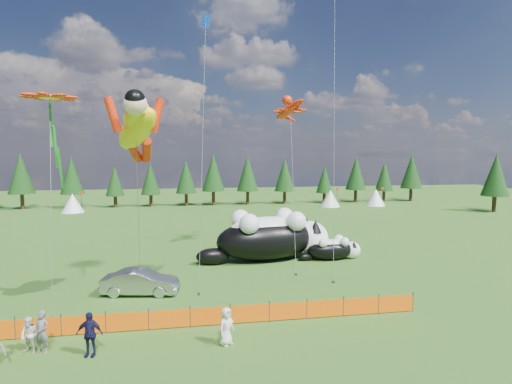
% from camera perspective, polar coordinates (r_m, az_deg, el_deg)
% --- Properties ---
extents(ground, '(160.00, 160.00, 0.00)m').
position_cam_1_polar(ground, '(23.98, -6.91, -15.57)').
color(ground, '#0F3509').
rests_on(ground, ground).
extents(safety_fence, '(22.06, 0.06, 1.10)m').
position_cam_1_polar(safety_fence, '(21.01, -6.52, -17.20)').
color(safety_fence, '#262626').
rests_on(safety_fence, ground).
extents(tree_line, '(90.00, 4.00, 8.00)m').
position_cam_1_polar(tree_line, '(67.54, -8.75, 1.43)').
color(tree_line, black).
rests_on(tree_line, ground).
extents(festival_tents, '(50.00, 3.20, 2.80)m').
position_cam_1_polar(festival_tents, '(63.92, 1.26, -1.06)').
color(festival_tents, white).
rests_on(festival_tents, ground).
extents(cat_large, '(11.19, 5.17, 4.05)m').
position_cam_1_polar(cat_large, '(32.74, 2.37, -6.32)').
color(cat_large, black).
rests_on(cat_large, ground).
extents(cat_small, '(5.29, 1.96, 1.91)m').
position_cam_1_polar(cat_small, '(33.54, 10.98, -7.91)').
color(cat_small, black).
rests_on(cat_small, ground).
extents(car, '(4.80, 2.32, 1.52)m').
position_cam_1_polar(car, '(26.06, -16.17, -12.26)').
color(car, '#A9A9AE').
rests_on(car, ground).
extents(spectator_a, '(0.78, 0.63, 1.84)m').
position_cam_1_polar(spectator_a, '(20.45, -28.27, -17.20)').
color(spectator_a, slate).
rests_on(spectator_a, ground).
extents(spectator_b, '(0.89, 0.73, 1.60)m').
position_cam_1_polar(spectator_b, '(20.71, -29.66, -17.35)').
color(spectator_b, silver).
rests_on(spectator_b, ground).
extents(spectator_c, '(1.21, 0.76, 1.92)m').
position_cam_1_polar(spectator_c, '(19.32, -22.70, -18.20)').
color(spectator_c, '#121233').
rests_on(spectator_c, ground).
extents(spectator_e, '(0.99, 0.97, 1.72)m').
position_cam_1_polar(spectator_e, '(18.96, -4.26, -18.59)').
color(spectator_e, silver).
rests_on(spectator_e, ground).
extents(superhero_kite, '(5.95, 6.12, 12.17)m').
position_cam_1_polar(superhero_kite, '(22.48, -16.65, 8.56)').
color(superhero_kite, yellow).
rests_on(superhero_kite, ground).
extents(gecko_kite, '(4.79, 11.55, 15.01)m').
position_cam_1_polar(gecko_kite, '(36.43, 4.79, 11.64)').
color(gecko_kite, red).
rests_on(gecko_kite, ground).
extents(flower_kite, '(2.98, 4.61, 11.87)m').
position_cam_1_polar(flower_kite, '(24.35, -27.39, 11.57)').
color(flower_kite, red).
rests_on(flower_kite, ground).
extents(diamond_kite_a, '(1.42, 4.49, 18.44)m').
position_cam_1_polar(diamond_kite_a, '(29.03, -7.24, 21.89)').
color(diamond_kite_a, blue).
rests_on(diamond_kite_a, ground).
extents(diamond_kite_b, '(2.68, 6.94, 22.39)m').
position_cam_1_polar(diamond_kite_b, '(34.84, 11.18, 24.68)').
color(diamond_kite_b, '#0D87A1').
rests_on(diamond_kite_b, ground).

